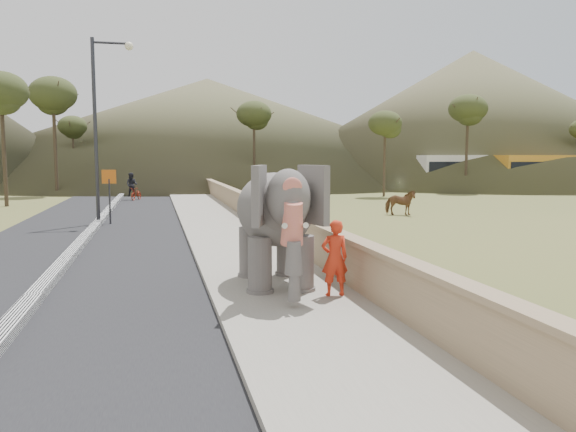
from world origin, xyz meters
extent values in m
plane|color=olive|center=(0.00, 0.00, 0.00)|extent=(160.00, 160.00, 0.00)
cube|color=black|center=(-5.00, 10.00, 0.01)|extent=(7.00, 120.00, 0.03)
cube|color=black|center=(-5.00, 10.00, 0.11)|extent=(0.35, 120.00, 0.22)
cube|color=#9E9687|center=(0.00, 10.00, 0.07)|extent=(3.00, 120.00, 0.15)
cube|color=tan|center=(1.65, 10.00, 0.55)|extent=(0.30, 120.00, 1.10)
cylinder|color=#2D2D32|center=(-5.00, 14.11, 4.00)|extent=(0.16, 0.16, 8.00)
cylinder|color=#2D2D32|center=(-4.20, 14.11, 7.80)|extent=(1.60, 0.10, 0.10)
sphere|color=#FFF2CC|center=(-3.50, 14.11, 7.70)|extent=(0.36, 0.36, 0.36)
cylinder|color=#2D2D33|center=(-4.50, 14.04, 1.00)|extent=(0.08, 0.08, 2.00)
cube|color=#D36213|center=(-4.50, 14.04, 2.10)|extent=(0.60, 0.05, 0.60)
imported|color=brown|center=(9.53, 14.69, 0.65)|extent=(1.68, 1.39, 1.30)
imported|color=silver|center=(20.06, 36.51, 0.72)|extent=(4.55, 2.96, 1.44)
cube|color=white|center=(25.73, 33.27, 1.55)|extent=(11.20, 3.61, 3.10)
cube|color=orange|center=(31.52, 30.80, 1.55)|extent=(11.02, 2.60, 3.10)
cone|color=brown|center=(36.00, 52.00, 8.00)|extent=(56.00, 56.00, 16.00)
cone|color=brown|center=(5.00, 70.00, 7.00)|extent=(80.00, 80.00, 14.00)
imported|color=red|center=(0.95, -0.88, 0.92)|extent=(0.56, 0.37, 1.55)
imported|color=maroon|center=(-3.81, 28.05, 0.43)|extent=(1.10, 1.75, 0.87)
imported|color=black|center=(-4.10, 28.05, 1.07)|extent=(0.96, 0.85, 1.64)
camera|label=1|loc=(-2.56, -11.55, 2.96)|focal=35.00mm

